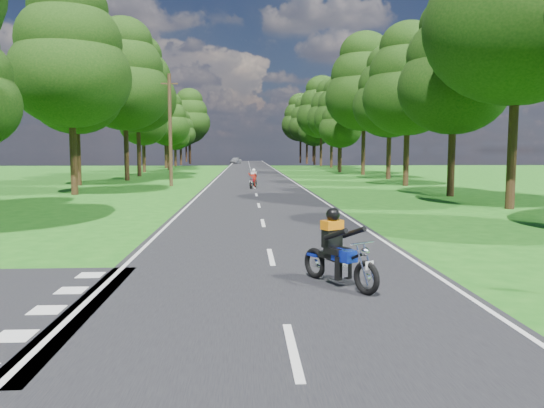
{
  "coord_description": "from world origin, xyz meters",
  "views": [
    {
      "loc": [
        -0.59,
        -10.56,
        2.58
      ],
      "look_at": [
        0.12,
        4.0,
        1.1
      ],
      "focal_mm": 35.0,
      "sensor_mm": 36.0,
      "label": 1
    }
  ],
  "objects": [
    {
      "name": "distant_car",
      "position": [
        -2.6,
        93.32,
        0.66
      ],
      "size": [
        2.52,
        4.0,
        1.27
      ],
      "primitive_type": "imported",
      "rotation": [
        0.0,
        0.0,
        -0.3
      ],
      "color": "#ADB0B4",
      "rests_on": "main_road"
    },
    {
      "name": "main_road",
      "position": [
        0.0,
        50.0,
        0.01
      ],
      "size": [
        7.0,
        140.0,
        0.02
      ],
      "primitive_type": "cube",
      "color": "black",
      "rests_on": "ground"
    },
    {
      "name": "rider_far_red",
      "position": [
        -0.11,
        25.27,
        0.69
      ],
      "size": [
        0.89,
        1.68,
        1.34
      ],
      "primitive_type": null,
      "rotation": [
        0.0,
        0.0,
        -0.23
      ],
      "color": "#A00C1C",
      "rests_on": "main_road"
    },
    {
      "name": "treeline",
      "position": [
        1.43,
        60.06,
        8.25
      ],
      "size": [
        40.0,
        115.35,
        14.78
      ],
      "color": "black",
      "rests_on": "ground"
    },
    {
      "name": "telegraph_pole",
      "position": [
        -6.0,
        28.0,
        4.07
      ],
      "size": [
        1.2,
        0.26,
        8.0
      ],
      "color": "#382616",
      "rests_on": "ground"
    },
    {
      "name": "ground",
      "position": [
        0.0,
        0.0,
        0.0
      ],
      "size": [
        160.0,
        160.0,
        0.0
      ],
      "primitive_type": "plane",
      "color": "#1A5E15",
      "rests_on": "ground"
    },
    {
      "name": "rider_near_blue",
      "position": [
        1.16,
        -0.8,
        0.76
      ],
      "size": [
        1.42,
        1.83,
        1.48
      ],
      "primitive_type": null,
      "rotation": [
        0.0,
        0.0,
        0.54
      ],
      "color": "#0E219A",
      "rests_on": "main_road"
    },
    {
      "name": "road_markings",
      "position": [
        -0.14,
        48.13,
        0.02
      ],
      "size": [
        7.4,
        140.0,
        0.01
      ],
      "color": "silver",
      "rests_on": "main_road"
    }
  ]
}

